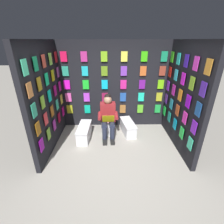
{
  "coord_description": "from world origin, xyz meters",
  "views": [
    {
      "loc": [
        0.13,
        2.47,
        2.46
      ],
      "look_at": [
        0.07,
        -1.1,
        0.85
      ],
      "focal_mm": 25.81,
      "sensor_mm": 36.0,
      "label": 1
    }
  ],
  "objects_px": {
    "person_reading": "(108,117)",
    "comic_longbox_near": "(128,127)",
    "comic_longbox_far": "(84,132)",
    "toilet": "(108,122)"
  },
  "relations": [
    {
      "from": "person_reading",
      "to": "comic_longbox_near",
      "type": "distance_m",
      "value": 0.72
    },
    {
      "from": "toilet",
      "to": "comic_longbox_far",
      "type": "bearing_deg",
      "value": 25.21
    },
    {
      "from": "person_reading",
      "to": "comic_longbox_far",
      "type": "bearing_deg",
      "value": 6.86
    },
    {
      "from": "person_reading",
      "to": "comic_longbox_far",
      "type": "relative_size",
      "value": 1.47
    },
    {
      "from": "person_reading",
      "to": "comic_longbox_far",
      "type": "distance_m",
      "value": 0.77
    },
    {
      "from": "toilet",
      "to": "comic_longbox_near",
      "type": "height_order",
      "value": "toilet"
    },
    {
      "from": "comic_longbox_near",
      "to": "person_reading",
      "type": "bearing_deg",
      "value": 6.4
    },
    {
      "from": "person_reading",
      "to": "comic_longbox_near",
      "type": "relative_size",
      "value": 1.46
    },
    {
      "from": "person_reading",
      "to": "comic_longbox_near",
      "type": "xyz_separation_m",
      "value": [
        -0.56,
        -0.17,
        -0.43
      ]
    },
    {
      "from": "comic_longbox_far",
      "to": "toilet",
      "type": "bearing_deg",
      "value": -150.39
    }
  ]
}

